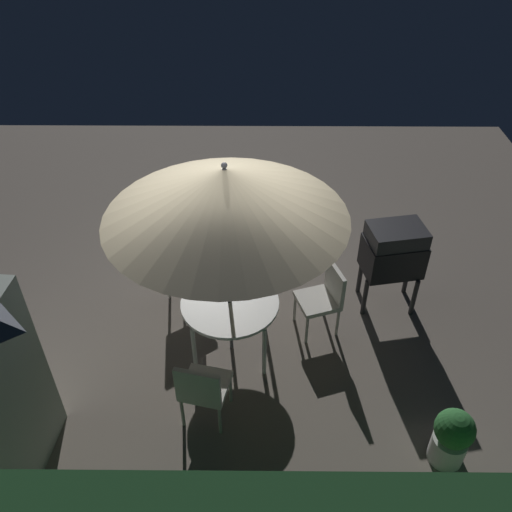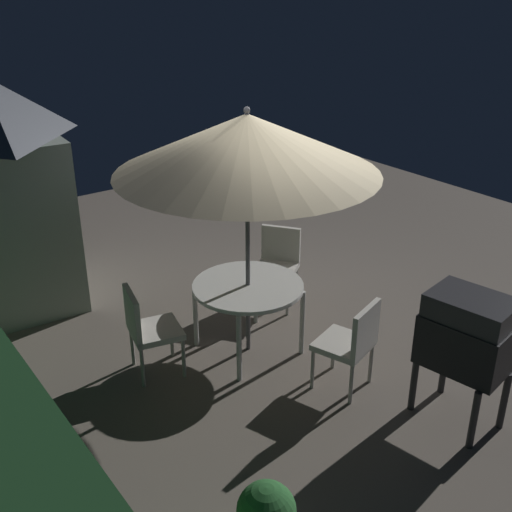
% 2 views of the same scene
% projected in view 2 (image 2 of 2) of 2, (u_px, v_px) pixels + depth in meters
% --- Properties ---
extents(ground_plane, '(11.00, 11.00, 0.00)m').
position_uv_depth(ground_plane, '(290.00, 323.00, 6.99)').
color(ground_plane, '#6B6056').
extents(garden_shed, '(1.65, 1.44, 2.61)m').
position_uv_depth(garden_shed, '(1.00, 193.00, 6.93)').
color(garden_shed, gray).
rests_on(garden_shed, ground).
extents(patio_table, '(1.11, 1.11, 0.75)m').
position_uv_depth(patio_table, '(248.00, 290.00, 6.23)').
color(patio_table, white).
rests_on(patio_table, ground).
extents(patio_umbrella, '(2.45, 2.45, 2.50)m').
position_uv_depth(patio_umbrella, '(247.00, 144.00, 5.61)').
color(patio_umbrella, '#4C4C51').
rests_on(patio_umbrella, ground).
extents(bbq_grill, '(0.78, 0.62, 1.20)m').
position_uv_depth(bbq_grill, '(467.00, 335.00, 5.16)').
color(bbq_grill, black).
rests_on(bbq_grill, ground).
extents(chair_near_shed, '(0.55, 0.56, 0.90)m').
position_uv_depth(chair_near_shed, '(147.00, 326.00, 5.92)').
color(chair_near_shed, silver).
rests_on(chair_near_shed, ground).
extents(chair_far_side, '(0.59, 0.58, 0.90)m').
position_uv_depth(chair_far_side, '(352.00, 341.00, 5.69)').
color(chair_far_side, silver).
rests_on(chair_far_side, ground).
extents(chair_toward_hedge, '(0.64, 0.65, 0.90)m').
position_uv_depth(chair_toward_hedge, '(278.00, 261.00, 7.24)').
color(chair_toward_hedge, silver).
rests_on(chair_toward_hedge, ground).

